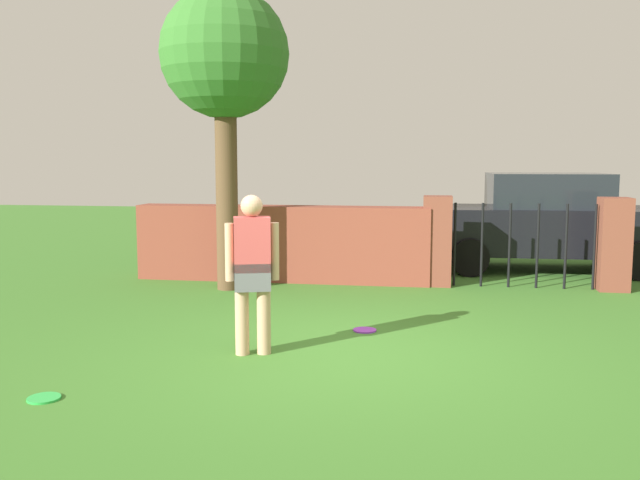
% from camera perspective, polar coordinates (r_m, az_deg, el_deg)
% --- Properties ---
extents(ground_plane, '(40.00, 40.00, 0.00)m').
position_cam_1_polar(ground_plane, '(7.04, 1.85, -9.48)').
color(ground_plane, '#3D7528').
extents(brick_wall, '(4.75, 0.50, 1.22)m').
position_cam_1_polar(brick_wall, '(11.06, -3.20, -0.29)').
color(brick_wall, brown).
rests_on(brick_wall, ground).
extents(tree, '(1.90, 1.90, 4.46)m').
position_cam_1_polar(tree, '(10.44, -7.97, 14.71)').
color(tree, brown).
rests_on(tree, ground).
extents(person, '(0.52, 0.31, 1.62)m').
position_cam_1_polar(person, '(6.88, -5.67, -2.24)').
color(person, tan).
rests_on(person, ground).
extents(fence_gate, '(3.05, 0.44, 1.40)m').
position_cam_1_polar(fence_gate, '(10.89, 16.64, -0.21)').
color(fence_gate, brown).
rests_on(fence_gate, ground).
extents(car, '(4.24, 1.99, 1.72)m').
position_cam_1_polar(car, '(12.71, 18.34, 1.44)').
color(car, black).
rests_on(car, ground).
extents(frisbee_purple, '(0.27, 0.27, 0.02)m').
position_cam_1_polar(frisbee_purple, '(7.95, 3.76, -7.52)').
color(frisbee_purple, purple).
rests_on(frisbee_purple, ground).
extents(frisbee_green, '(0.27, 0.27, 0.02)m').
position_cam_1_polar(frisbee_green, '(6.22, -22.06, -12.15)').
color(frisbee_green, green).
rests_on(frisbee_green, ground).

